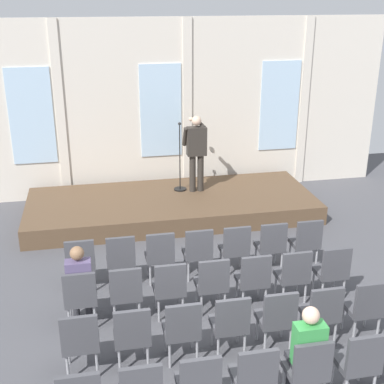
{
  "coord_description": "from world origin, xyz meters",
  "views": [
    {
      "loc": [
        -1.62,
        -5.69,
        4.57
      ],
      "look_at": [
        0.18,
        3.36,
        1.02
      ],
      "focal_mm": 48.72,
      "sensor_mm": 36.0,
      "label": 1
    }
  ],
  "objects_px": {
    "speaker": "(196,148)",
    "chair_r1_c6": "(332,269)",
    "chair_r3_c3": "(254,375)",
    "chair_r1_c2": "(170,286)",
    "chair_r3_c4": "(308,367)",
    "chair_r0_c0": "(81,261)",
    "audience_r1_c0": "(80,281)",
    "chair_r0_c3": "(198,250)",
    "chair_r2_c0": "(80,339)",
    "audience_r3_c4": "(306,349)",
    "chair_r0_c5": "(271,243)",
    "chair_r2_c5": "(322,311)",
    "chair_r1_c1": "(126,290)",
    "chair_r2_c4": "(277,316)",
    "mic_stand": "(180,176)",
    "chair_r1_c3": "(212,281)",
    "chair_r0_c1": "(121,257)",
    "chair_r1_c4": "(253,277)",
    "chair_r2_c3": "(230,322)",
    "chair_r1_c5": "(293,273)",
    "chair_r3_c5": "(359,360)",
    "chair_r1_c0": "(80,295)",
    "chair_r0_c4": "(235,246)",
    "chair_r2_c6": "(366,305)",
    "chair_r2_c1": "(132,333)",
    "chair_r3_c2": "(199,382)",
    "chair_r0_c6": "(306,240)",
    "chair_r2_c2": "(182,327)"
  },
  "relations": [
    {
      "from": "chair_r0_c3",
      "to": "chair_r2_c4",
      "type": "bearing_deg",
      "value": -72.74
    },
    {
      "from": "speaker",
      "to": "audience_r3_c4",
      "type": "xyz_separation_m",
      "value": [
        0.04,
        -6.11,
        -0.66
      ]
    },
    {
      "from": "chair_r0_c5",
      "to": "chair_r2_c5",
      "type": "bearing_deg",
      "value": -90.0
    },
    {
      "from": "chair_r0_c4",
      "to": "chair_r1_c2",
      "type": "relative_size",
      "value": 1.0
    },
    {
      "from": "chair_r1_c2",
      "to": "chair_r3_c4",
      "type": "relative_size",
      "value": 1.0
    },
    {
      "from": "chair_r1_c6",
      "to": "chair_r1_c2",
      "type": "bearing_deg",
      "value": 180.0
    },
    {
      "from": "chair_r1_c4",
      "to": "chair_r3_c3",
      "type": "height_order",
      "value": "same"
    },
    {
      "from": "chair_r0_c4",
      "to": "chair_r2_c6",
      "type": "distance_m",
      "value": 2.44
    },
    {
      "from": "chair_r0_c3",
      "to": "chair_r2_c0",
      "type": "distance_m",
      "value": 2.83
    },
    {
      "from": "audience_r1_c0",
      "to": "chair_r2_c6",
      "type": "distance_m",
      "value": 4.02
    },
    {
      "from": "chair_r0_c0",
      "to": "chair_r0_c5",
      "type": "bearing_deg",
      "value": 0.0
    },
    {
      "from": "chair_r0_c0",
      "to": "audience_r1_c0",
      "type": "distance_m",
      "value": 0.97
    },
    {
      "from": "chair_r1_c1",
      "to": "audience_r1_c0",
      "type": "bearing_deg",
      "value": 172.59
    },
    {
      "from": "chair_r2_c3",
      "to": "chair_r2_c4",
      "type": "relative_size",
      "value": 1.0
    },
    {
      "from": "chair_r3_c2",
      "to": "audience_r3_c4",
      "type": "height_order",
      "value": "audience_r3_c4"
    },
    {
      "from": "chair_r0_c4",
      "to": "chair_r2_c1",
      "type": "relative_size",
      "value": 1.0
    },
    {
      "from": "chair_r0_c1",
      "to": "chair_r2_c4",
      "type": "xyz_separation_m",
      "value": [
        1.93,
        -2.07,
        0.0
      ]
    },
    {
      "from": "chair_r1_c5",
      "to": "chair_r2_c3",
      "type": "bearing_deg",
      "value": -141.19
    },
    {
      "from": "audience_r1_c0",
      "to": "chair_r0_c5",
      "type": "bearing_deg",
      "value": 16.48
    },
    {
      "from": "chair_r1_c2",
      "to": "chair_r3_c5",
      "type": "distance_m",
      "value": 2.83
    },
    {
      "from": "chair_r0_c3",
      "to": "chair_r1_c2",
      "type": "distance_m",
      "value": 1.22
    },
    {
      "from": "chair_r3_c2",
      "to": "speaker",
      "type": "bearing_deg",
      "value": 78.57
    },
    {
      "from": "mic_stand",
      "to": "chair_r0_c5",
      "type": "height_order",
      "value": "mic_stand"
    },
    {
      "from": "chair_r2_c2",
      "to": "chair_r1_c0",
      "type": "bearing_deg",
      "value": 141.19
    },
    {
      "from": "chair_r2_c4",
      "to": "chair_r3_c2",
      "type": "height_order",
      "value": "same"
    },
    {
      "from": "mic_stand",
      "to": "audience_r3_c4",
      "type": "xyz_separation_m",
      "value": [
        0.38,
        -6.23,
        -0.01
      ]
    },
    {
      "from": "chair_r3_c3",
      "to": "chair_r1_c0",
      "type": "bearing_deg",
      "value": 133.0
    },
    {
      "from": "chair_r0_c0",
      "to": "chair_r1_c3",
      "type": "height_order",
      "value": "same"
    },
    {
      "from": "mic_stand",
      "to": "chair_r2_c6",
      "type": "bearing_deg",
      "value": -72.47
    },
    {
      "from": "chair_r1_c2",
      "to": "audience_r3_c4",
      "type": "xyz_separation_m",
      "value": [
        1.29,
        -1.99,
        0.19
      ]
    },
    {
      "from": "chair_r1_c0",
      "to": "chair_r1_c3",
      "type": "xyz_separation_m",
      "value": [
        1.93,
        0.0,
        0.0
      ]
    },
    {
      "from": "chair_r1_c6",
      "to": "chair_r3_c3",
      "type": "relative_size",
      "value": 1.0
    },
    {
      "from": "speaker",
      "to": "chair_r1_c6",
      "type": "xyz_separation_m",
      "value": [
        1.32,
        -4.12,
        -0.86
      ]
    },
    {
      "from": "chair_r2_c2",
      "to": "chair_r2_c3",
      "type": "bearing_deg",
      "value": 0.0
    },
    {
      "from": "mic_stand",
      "to": "chair_r1_c1",
      "type": "bearing_deg",
      "value": -110.06
    },
    {
      "from": "chair_r1_c1",
      "to": "chair_r2_c4",
      "type": "distance_m",
      "value": 2.19
    },
    {
      "from": "chair_r0_c6",
      "to": "chair_r3_c4",
      "type": "relative_size",
      "value": 1.0
    },
    {
      "from": "chair_r0_c4",
      "to": "chair_r0_c6",
      "type": "distance_m",
      "value": 1.29
    },
    {
      "from": "chair_r0_c1",
      "to": "chair_r1_c4",
      "type": "distance_m",
      "value": 2.19
    },
    {
      "from": "mic_stand",
      "to": "chair_r3_c5",
      "type": "distance_m",
      "value": 6.4
    },
    {
      "from": "chair_r3_c2",
      "to": "chair_r3_c4",
      "type": "xyz_separation_m",
      "value": [
        1.29,
        0.0,
        0.0
      ]
    },
    {
      "from": "chair_r1_c3",
      "to": "chair_r2_c3",
      "type": "relative_size",
      "value": 1.0
    },
    {
      "from": "chair_r1_c5",
      "to": "chair_r2_c1",
      "type": "xyz_separation_m",
      "value": [
        -2.57,
        -1.04,
        0.0
      ]
    },
    {
      "from": "chair_r1_c0",
      "to": "audience_r3_c4",
      "type": "bearing_deg",
      "value": -37.69
    },
    {
      "from": "chair_r0_c1",
      "to": "chair_r1_c6",
      "type": "xyz_separation_m",
      "value": [
        3.22,
        -1.04,
        0.0
      ]
    },
    {
      "from": "chair_r0_c0",
      "to": "audience_r1_c0",
      "type": "xyz_separation_m",
      "value": [
        0.0,
        -0.95,
        0.18
      ]
    },
    {
      "from": "chair_r2_c5",
      "to": "chair_r2_c3",
      "type": "bearing_deg",
      "value": 180.0
    },
    {
      "from": "chair_r2_c3",
      "to": "chair_r1_c6",
      "type": "bearing_deg",
      "value": 28.2
    },
    {
      "from": "chair_r1_c3",
      "to": "audience_r3_c4",
      "type": "relative_size",
      "value": 0.72
    },
    {
      "from": "chair_r1_c5",
      "to": "chair_r3_c5",
      "type": "bearing_deg",
      "value": -90.0
    }
  ]
}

